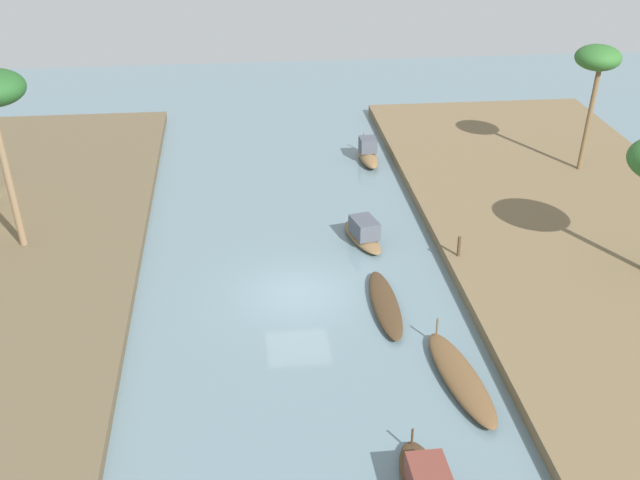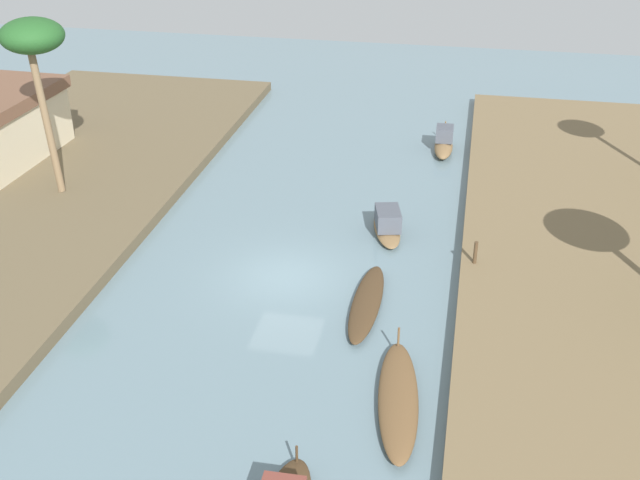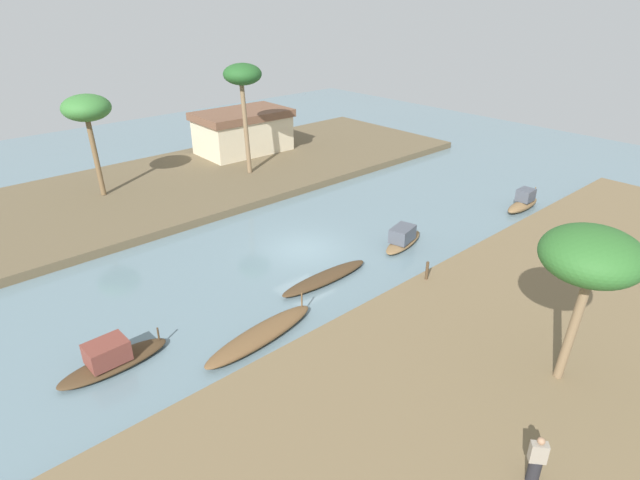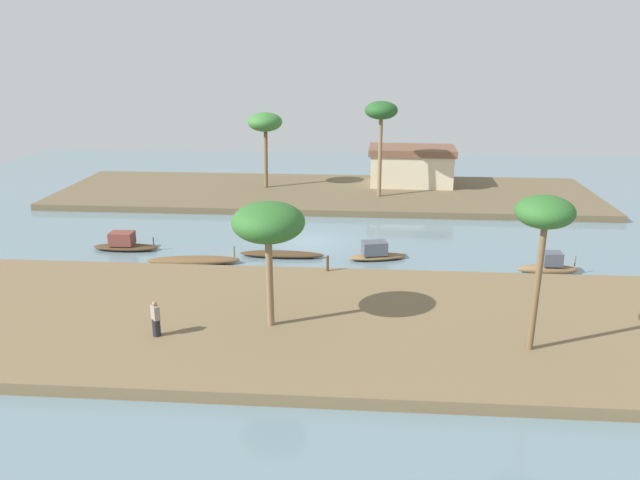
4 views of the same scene
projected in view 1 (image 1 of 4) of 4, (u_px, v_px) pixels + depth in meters
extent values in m
plane|color=slate|center=(298.00, 294.00, 32.60)|extent=(69.54, 69.54, 0.00)
cube|color=brown|center=(618.00, 272.00, 33.69)|extent=(43.80, 13.29, 0.49)
ellipsoid|color=brown|center=(368.00, 157.00, 45.02)|extent=(3.29, 0.99, 0.54)
cube|color=#4C515B|center=(368.00, 145.00, 44.89)|extent=(1.05, 0.87, 0.73)
cylinder|color=brown|center=(364.00, 139.00, 46.06)|extent=(0.07, 0.07, 0.61)
ellipsoid|color=brown|center=(461.00, 378.00, 27.33)|extent=(5.45, 1.76, 0.44)
cylinder|color=brown|center=(437.00, 326.00, 29.16)|extent=(0.07, 0.07, 0.65)
cube|color=brown|center=(429.00, 479.00, 22.41)|extent=(1.42, 1.06, 0.78)
cylinder|color=#47331E|center=(412.00, 436.00, 24.21)|extent=(0.07, 0.07, 0.51)
ellipsoid|color=brown|center=(362.00, 237.00, 36.59)|extent=(3.57, 1.78, 0.35)
cube|color=#4C515B|center=(364.00, 228.00, 36.19)|extent=(1.60, 1.24, 0.76)
ellipsoid|color=#47331E|center=(385.00, 304.00, 31.56)|extent=(5.04, 1.01, 0.37)
cylinder|color=#4C3823|center=(459.00, 246.00, 34.20)|extent=(0.14, 0.14, 0.86)
cylinder|color=brown|center=(589.00, 119.00, 41.76)|extent=(0.25, 0.55, 5.27)
ellipsoid|color=#2D6628|center=(598.00, 58.00, 40.38)|extent=(2.22, 2.22, 1.22)
cylinder|color=#7F6647|center=(8.00, 176.00, 33.88)|extent=(0.31, 0.66, 6.24)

